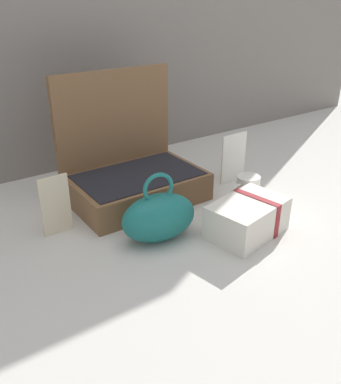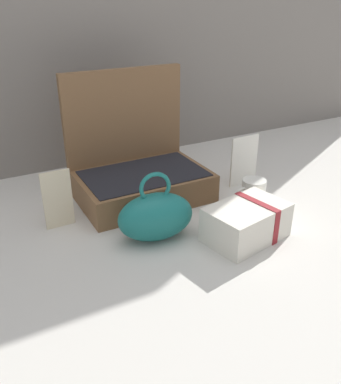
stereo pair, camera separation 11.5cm
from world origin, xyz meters
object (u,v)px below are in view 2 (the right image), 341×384
open_suitcase (137,170)px  poster_card_right (244,161)px  cream_toiletry_bag (247,222)px  coffee_mug (253,194)px  info_card_left (58,199)px  teal_pouch_handbag (156,216)px

open_suitcase → poster_card_right: 0.37m
cream_toiletry_bag → coffee_mug: bearing=46.7°
open_suitcase → info_card_left: bearing=-164.1°
info_card_left → teal_pouch_handbag: bearing=-42.6°
open_suitcase → cream_toiletry_bag: (0.15, -0.38, -0.04)m
cream_toiletry_bag → info_card_left: 0.53m
open_suitcase → coffee_mug: bearing=-43.0°
poster_card_right → coffee_mug: bearing=-120.4°
teal_pouch_handbag → info_card_left: size_ratio=1.30×
coffee_mug → info_card_left: (-0.55, 0.17, 0.04)m
coffee_mug → poster_card_right: bearing=61.9°
teal_pouch_handbag → open_suitcase: bearing=75.8°
cream_toiletry_bag → coffee_mug: (0.12, 0.13, -0.00)m
info_card_left → poster_card_right: (0.64, -0.02, 0.00)m
teal_pouch_handbag → coffee_mug: bearing=2.4°
open_suitcase → poster_card_right: (0.36, -0.10, -0.00)m
open_suitcase → coffee_mug: size_ratio=3.68×
teal_pouch_handbag → poster_card_right: 0.46m
open_suitcase → poster_card_right: open_suitcase is taller
coffee_mug → poster_card_right: size_ratio=0.63×
teal_pouch_handbag → info_card_left: (-0.21, 0.19, 0.02)m
cream_toiletry_bag → coffee_mug: size_ratio=2.17×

